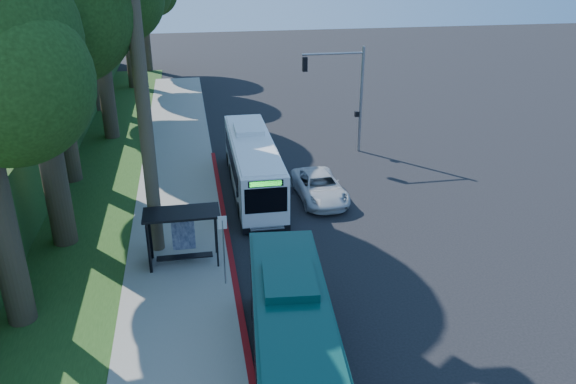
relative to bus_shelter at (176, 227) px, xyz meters
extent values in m
plane|color=black|center=(7.26, 2.86, -1.81)|extent=(140.00, 140.00, 0.00)
cube|color=gray|center=(-0.04, 2.86, -1.75)|extent=(4.50, 70.00, 0.12)
cube|color=maroon|center=(2.26, -1.14, -1.74)|extent=(0.25, 30.00, 0.13)
cube|color=#234719|center=(-5.74, 7.86, -1.78)|extent=(8.00, 70.00, 0.06)
cube|color=black|center=(0.26, -0.14, 0.69)|extent=(3.20, 1.50, 0.10)
cube|color=black|center=(-1.19, -0.14, -0.61)|extent=(0.06, 1.30, 2.20)
cube|color=navy|center=(0.26, 0.56, -0.56)|extent=(1.00, 0.12, 1.70)
cube|color=black|center=(0.26, -0.24, -1.36)|extent=(2.40, 0.40, 0.06)
cube|color=black|center=(-1.14, 0.46, -0.61)|extent=(0.08, 0.08, 2.40)
cube|color=black|center=(1.66, 0.46, -0.61)|extent=(0.08, 0.08, 2.40)
cube|color=black|center=(-1.14, -0.74, -0.61)|extent=(0.08, 0.08, 2.40)
cube|color=black|center=(1.66, -0.74, -0.61)|extent=(0.08, 0.08, 2.40)
cylinder|color=gray|center=(1.86, -2.14, -0.31)|extent=(0.06, 0.06, 3.00)
cube|color=white|center=(1.86, -2.14, 1.09)|extent=(0.35, 0.04, 0.55)
cylinder|color=gray|center=(12.06, 12.86, 1.69)|extent=(0.20, 0.20, 7.00)
cylinder|color=gray|center=(10.06, 12.86, 4.79)|extent=(4.00, 0.14, 0.14)
cube|color=black|center=(8.26, 12.86, 4.19)|extent=(0.30, 0.30, 0.90)
cube|color=black|center=(11.81, 12.86, 0.79)|extent=(0.25, 0.25, 0.35)
cylinder|color=#4C3F2D|center=(-0.94, 1.36, 4.69)|extent=(0.60, 0.60, 13.00)
cylinder|color=#382B1E|center=(-5.24, 2.86, 3.44)|extent=(1.10, 1.10, 10.50)
sphere|color=black|center=(-3.64, 1.66, 8.69)|extent=(5.60, 5.60, 5.60)
cylinder|color=#382B1E|center=(-6.24, 10.86, 4.14)|extent=(1.18, 1.18, 11.90)
cylinder|color=#382B1E|center=(-4.74, 18.86, 3.09)|extent=(1.06, 1.06, 9.80)
cylinder|color=#382B1E|center=(-6.74, 26.86, 3.79)|extent=(1.14, 1.14, 11.20)
cylinder|color=#382B1E|center=(-4.24, 34.86, 2.74)|extent=(1.02, 1.02, 9.10)
cylinder|color=#382B1E|center=(-3.24, 42.86, 2.39)|extent=(0.98, 0.98, 8.40)
sphere|color=black|center=(-4.30, -4.22, 7.29)|extent=(5.04, 5.04, 5.04)
cube|color=white|center=(4.19, 7.41, -0.20)|extent=(2.39, 10.91, 2.59)
cube|color=black|center=(4.19, 7.41, -1.53)|extent=(2.41, 10.96, 0.32)
cube|color=black|center=(4.20, 7.86, 0.05)|extent=(2.43, 8.51, 1.00)
cube|color=black|center=(4.16, 2.01, 0.01)|extent=(2.04, 0.12, 1.27)
cube|color=black|center=(4.23, 12.81, 0.10)|extent=(1.85, 0.12, 0.91)
cube|color=#19E533|center=(4.16, 2.00, 0.87)|extent=(1.50, 0.10, 0.25)
cube|color=white|center=(4.19, 7.41, 1.14)|extent=(2.20, 10.36, 0.11)
cube|color=white|center=(4.21, 9.22, 1.30)|extent=(1.64, 2.28, 0.32)
cylinder|color=black|center=(3.12, 3.93, -1.35)|extent=(0.28, 0.91, 0.91)
cylinder|color=black|center=(5.22, 3.92, -1.35)|extent=(0.28, 0.91, 0.91)
cylinder|color=black|center=(3.17, 11.55, -1.35)|extent=(0.28, 0.91, 0.91)
cylinder|color=black|center=(5.27, 11.54, -1.35)|extent=(0.28, 0.91, 0.91)
cube|color=#0A3B36|center=(3.46, -8.87, -0.17)|extent=(3.34, 11.22, 2.63)
cube|color=black|center=(3.50, -8.42, 0.08)|extent=(3.17, 8.80, 1.01)
cube|color=black|center=(3.95, -3.42, 0.13)|extent=(1.88, 0.28, 0.92)
cube|color=#0A3B36|center=(3.46, -8.87, 1.19)|extent=(3.10, 10.65, 0.11)
cube|color=#0A3B36|center=(3.62, -7.04, 1.34)|extent=(1.85, 2.44, 0.32)
cylinder|color=black|center=(2.77, -4.60, -1.35)|extent=(0.36, 0.94, 0.92)
cylinder|color=black|center=(4.89, -4.79, -1.35)|extent=(0.36, 0.94, 0.92)
imported|color=silver|center=(7.63, 5.62, -1.10)|extent=(2.55, 5.17, 1.41)
camera|label=1|loc=(0.89, -21.84, 10.98)|focal=35.00mm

